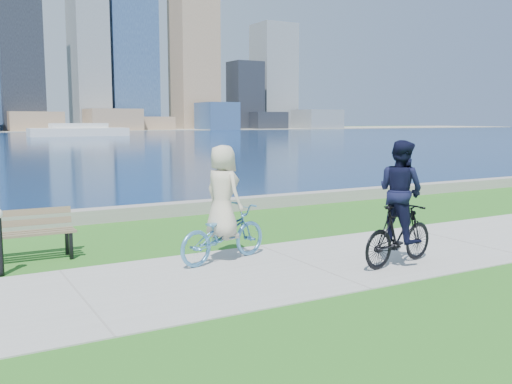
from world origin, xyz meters
TOP-DOWN VIEW (x-y plane):
  - ground at (0.00, 0.00)m, footprint 320.00×320.00m
  - concrete_path at (0.00, 0.00)m, footprint 80.00×3.50m
  - seawall at (0.00, 6.20)m, footprint 90.00×0.50m
  - ferry_far at (13.60, 81.42)m, footprint 14.59×4.17m
  - park_bench at (-4.43, 2.85)m, footprint 1.83×0.65m
  - cyclist_woman at (-1.23, 0.94)m, footprint 1.17×2.08m
  - cyclist_man at (1.41, -0.85)m, footprint 0.83×1.90m

SIDE VIEW (x-z plane):
  - ground at x=0.00m, z-range 0.00..0.00m
  - concrete_path at x=0.00m, z-range 0.00..0.02m
  - seawall at x=0.00m, z-range 0.00..0.35m
  - park_bench at x=-4.43m, z-range 0.10..1.05m
  - cyclist_woman at x=-1.23m, z-range -0.26..1.89m
  - ferry_far at x=13.60m, z-range -0.17..1.81m
  - cyclist_man at x=1.41m, z-range -0.16..2.08m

